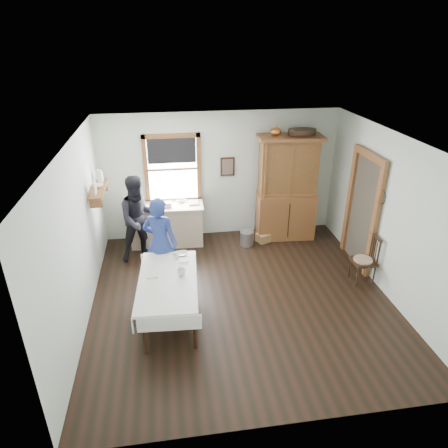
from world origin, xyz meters
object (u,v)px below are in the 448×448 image
Objects in this scene: china_hutch at (287,188)px; spindle_chair at (364,259)px; wicker_basket at (264,237)px; dining_table at (169,298)px; work_counter at (167,225)px; pail at (247,238)px; woman_blue at (161,246)px; figure_dark at (140,221)px.

china_hutch reaches higher than spindle_chair.
china_hutch is 1.16m from wicker_basket.
wicker_basket is (-0.49, -0.19, -1.03)m from china_hutch.
work_counter is at bearing 89.38° from dining_table.
spindle_chair is 2.26m from wicker_basket.
china_hutch is at bearing 112.94° from spindle_chair.
dining_table reaches higher than pail.
pail is 0.20× the size of woman_blue.
work_counter is 1.72m from pail.
pail is 2.28m from figure_dark.
wicker_basket is 2.69m from figure_dark.
figure_dark reaches higher than wicker_basket.
work_counter reaches higher than pail.
woman_blue is (-3.56, 0.45, 0.31)m from spindle_chair.
figure_dark is at bearing 103.95° from dining_table.
woman_blue is (-0.09, 0.94, 0.43)m from dining_table.
dining_table is (-0.03, -2.47, -0.09)m from work_counter.
china_hutch is at bearing 21.56° from wicker_basket.
work_counter is 4.92× the size of pail.
figure_dark reaches higher than dining_table.
work_counter is at bearing 173.83° from wicker_basket.
dining_table is 2.74m from pail.
spindle_chair is at bearing -165.29° from woman_blue.
wicker_basket is at bearing -127.31° from woman_blue.
figure_dark is at bearing -173.85° from wicker_basket.
work_counter is 2.65m from china_hutch.
wicker_basket is 0.20× the size of figure_dark.
wicker_basket is 0.20× the size of woman_blue.
spindle_chair is 3.61m from woman_blue.
china_hutch is 3.13m from figure_dark.
pail is (-0.90, -0.29, -0.97)m from china_hutch.
work_counter reaches higher than dining_table.
woman_blue is at bearing -91.95° from work_counter.
pail reaches higher than wicker_basket.
dining_table is at bearing -88.03° from work_counter.
figure_dark is (-2.18, -0.19, 0.64)m from pail.
figure_dark is at bearing -47.03° from woman_blue.
woman_blue is at bearing 171.39° from spindle_chair.
dining_table is 1.13× the size of woman_blue.
china_hutch is 3.09m from woman_blue.
spindle_chair is 2.95× the size of pail.
pail is at bearing -123.94° from woman_blue.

